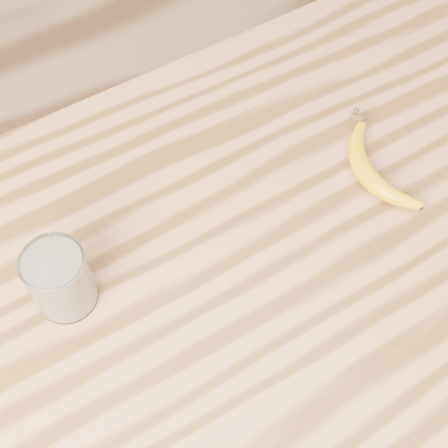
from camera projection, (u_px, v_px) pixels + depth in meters
table at (280, 264)px, 1.07m from camera, size 1.20×0.80×0.90m
smoothie_glass at (60, 280)px, 0.85m from camera, size 0.09×0.09×0.11m
banana at (364, 173)px, 0.99m from camera, size 0.13×0.27×0.03m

